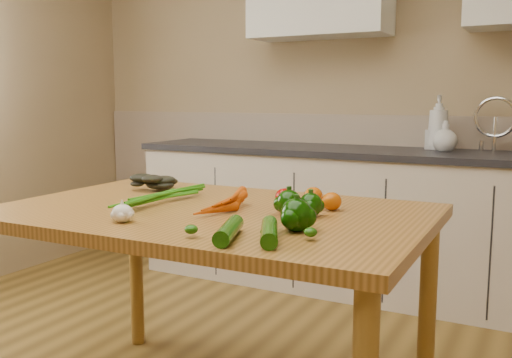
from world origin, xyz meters
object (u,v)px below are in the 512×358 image
at_px(garlic_bulb, 122,213).
at_px(pepper_c, 296,215).
at_px(soap_bottle_a, 438,122).
at_px(soap_bottle_c, 445,136).
at_px(tomato_a, 285,197).
at_px(pepper_a, 289,203).
at_px(zucchini_a, 269,232).
at_px(carrot_bunch, 205,198).
at_px(tomato_c, 332,201).
at_px(pepper_b, 311,205).
at_px(zucchini_b, 229,231).
at_px(soap_bottle_b, 432,135).
at_px(table, 212,233).
at_px(leafy_greens, 159,177).
at_px(tomato_b, 313,196).

bearing_deg(garlic_bulb, pepper_c, 15.09).
bearing_deg(soap_bottle_a, pepper_c, 80.40).
bearing_deg(pepper_c, soap_bottle_c, 87.09).
bearing_deg(tomato_a, pepper_c, -60.27).
bearing_deg(pepper_a, zucchini_a, -74.66).
relative_size(carrot_bunch, tomato_c, 4.02).
height_order(carrot_bunch, pepper_b, pepper_b).
distance_m(carrot_bunch, garlic_bulb, 0.33).
height_order(garlic_bulb, zucchini_b, garlic_bulb).
relative_size(tomato_a, zucchini_b, 0.32).
relative_size(soap_bottle_b, pepper_c, 1.79).
relative_size(soap_bottle_a, soap_bottle_c, 1.83).
height_order(carrot_bunch, zucchini_a, carrot_bunch).
relative_size(soap_bottle_a, pepper_b, 4.15).
relative_size(table, tomato_c, 21.86).
height_order(soap_bottle_a, soap_bottle_c, soap_bottle_a).
bearing_deg(pepper_b, pepper_c, -78.59).
xyz_separation_m(carrot_bunch, leafy_greens, (-0.41, 0.26, 0.02)).
distance_m(pepper_b, zucchini_b, 0.41).
height_order(soap_bottle_b, tomato_c, soap_bottle_b).
height_order(tomato_b, zucchini_a, tomato_b).
bearing_deg(leafy_greens, soap_bottle_a, 61.32).
height_order(leafy_greens, tomato_a, leafy_greens).
bearing_deg(soap_bottle_b, pepper_a, 75.46).
distance_m(soap_bottle_c, tomato_a, 1.62).
height_order(table, tomato_b, tomato_b).
distance_m(soap_bottle_b, pepper_a, 1.85).
relative_size(table, zucchini_a, 6.69).
distance_m(soap_bottle_c, leafy_greens, 1.77).
bearing_deg(soap_bottle_c, soap_bottle_a, -156.91).
bearing_deg(zucchini_b, pepper_c, 53.65).
distance_m(pepper_b, tomato_b, 0.22).
height_order(carrot_bunch, tomato_c, carrot_bunch).
distance_m(garlic_bulb, tomato_c, 0.72).
bearing_deg(soap_bottle_b, tomato_a, 72.13).
relative_size(soap_bottle_a, garlic_bulb, 4.77).
bearing_deg(pepper_c, pepper_b, 101.41).
bearing_deg(zucchini_b, zucchini_a, 20.85).
bearing_deg(zucchini_a, soap_bottle_c, 86.65).
bearing_deg(zucchini_b, pepper_b, 77.76).
distance_m(soap_bottle_c, carrot_bunch, 1.85).
xyz_separation_m(soap_bottle_a, leafy_greens, (-0.88, -1.60, -0.19)).
bearing_deg(soap_bottle_b, carrot_bunch, 65.95).
distance_m(table, zucchini_b, 0.46).
height_order(table, tomato_a, tomato_a).
height_order(carrot_bunch, tomato_a, carrot_bunch).
height_order(pepper_a, zucchini_a, pepper_a).
relative_size(carrot_bunch, pepper_b, 3.57).
height_order(soap_bottle_a, zucchini_b, soap_bottle_a).
xyz_separation_m(soap_bottle_b, garlic_bulb, (-0.54, -2.18, -0.14)).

